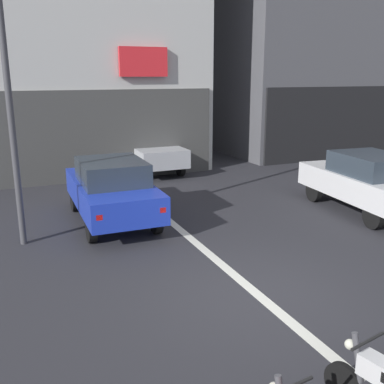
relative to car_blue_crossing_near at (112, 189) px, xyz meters
The scene contains 6 objects.
ground_plane 5.17m from the car_blue_crossing_near, 74.42° to the right, with size 120.00×120.00×0.00m, color #2B2B30.
lane_centre_line 1.96m from the car_blue_crossing_near, 38.67° to the left, with size 0.20×18.00×0.01m, color silver.
car_blue_crossing_near is the anchor object (origin of this frame).
car_white_parked_kerbside 6.94m from the car_blue_crossing_near, 15.99° to the right, with size 2.12×4.24×1.64m.
car_silver_down_street 6.32m from the car_blue_crossing_near, 63.24° to the left, with size 1.76×4.10×1.64m.
street_lamp 4.19m from the car_blue_crossing_near, 161.71° to the right, with size 0.36×0.36×7.22m.
Camera 1 is at (-3.82, -5.99, 3.71)m, focal length 41.52 mm.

